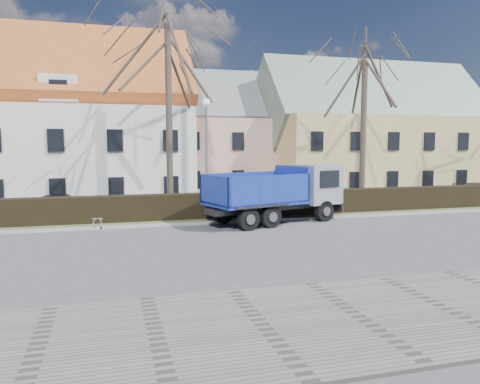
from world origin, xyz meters
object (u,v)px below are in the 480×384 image
object	(u,v)px
streetlight	(207,157)
parked_car_a	(63,204)
dump_truck	(271,193)
cart_frame	(93,223)

from	to	relation	value
streetlight	parked_car_a	world-z (taller)	streetlight
parked_car_a	streetlight	bearing A→B (deg)	-112.24
dump_truck	streetlight	size ratio (longest dim) A/B	1.16
cart_frame	parked_car_a	world-z (taller)	parked_car_a
dump_truck	parked_car_a	world-z (taller)	dump_truck
dump_truck	cart_frame	world-z (taller)	dump_truck
dump_truck	streetlight	bearing A→B (deg)	114.81
streetlight	cart_frame	distance (m)	6.94
streetlight	cart_frame	xyz separation A→B (m)	(-5.80, -2.49, -2.89)
streetlight	cart_frame	size ratio (longest dim) A/B	9.85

